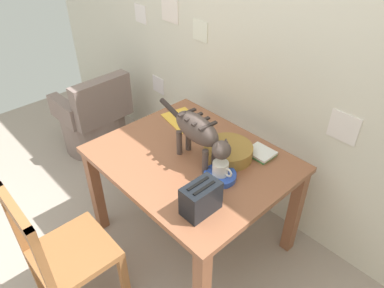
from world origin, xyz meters
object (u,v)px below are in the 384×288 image
Objects in this scene: saucer_bowl at (220,176)px; coffee_mug at (221,168)px; dining_table at (192,168)px; wicker_armchair at (95,122)px; toaster at (201,199)px; magazine at (183,120)px; book_stack at (260,153)px; wooden_chair_near at (65,254)px; wicker_basket at (228,151)px; cat at (199,132)px.

coffee_mug is at bearing 0.00° from saucer_bowl.
wicker_armchair is at bearing 176.23° from dining_table.
wicker_armchair is (-1.82, 0.37, -0.55)m from toaster.
dining_table is 0.48m from toaster.
wicker_armchair is (-1.10, -0.15, -0.46)m from magazine.
wooden_chair_near reaches higher than book_stack.
book_stack is (0.63, 0.08, 0.01)m from magazine.
toaster is (0.21, -0.44, 0.04)m from wicker_basket.
book_stack is (0.27, 0.33, 0.10)m from dining_table.
wicker_basket is 0.49m from toaster.
wicker_basket is at bearing 115.70° from toaster.
wooden_chair_near is at bearing -113.12° from saucer_bowl.
cat is 3.07× the size of toaster.
toaster is at bearing -67.55° from saucer_bowl.
saucer_bowl is at bearing -180.00° from coffee_mug.
wicker_armchair is at bearing 168.51° from toaster.
toaster is at bearing -64.30° from wicker_basket.
cat reaches higher than book_stack.
book_stack is 0.84× the size of toaster.
wicker_basket reaches higher than dining_table.
wooden_chair_near is (-0.17, -0.85, -0.50)m from cat.
toaster is at bearing -103.02° from wicker_armchair.
dining_table is 0.44m from book_stack.
coffee_mug is (0.19, -0.01, -0.14)m from cat.
dining_table is at bearing 176.03° from saucer_bowl.
book_stack is at bearing 98.11° from toaster.
wooden_chair_near is (-0.47, -0.59, -0.37)m from toaster.
cat is 1.67m from wicker_armchair.
saucer_bowl is at bearing -12.33° from magazine.
wooden_chair_near is at bearing -103.97° from wicker_basket.
cat reaches higher than coffee_mug.
wicker_basket is 1.51× the size of toaster.
saucer_bowl is at bearing 90.00° from cat.
magazine is at bearing 144.03° from toaster.
wicker_basket is at bearing 47.75° from dining_table.
wicker_armchair is at bearing -90.03° from cat.
cat is 0.26m from wicker_basket.
wicker_basket is at bearing 120.74° from coffee_mug.
dining_table is 8.81× the size of coffee_mug.
dining_table is at bearing -23.55° from magazine.
cat reaches higher than dining_table.
coffee_mug is 0.17× the size of wicker_armchair.
magazine is 1.77× the size of book_stack.
magazine is 0.64m from book_stack.
saucer_bowl is 0.20× the size of wooden_chair_near.
dining_table is 0.28m from saucer_bowl.
cat is 3.24× the size of saucer_bowl.
coffee_mug is 0.67m from magazine.
dining_table is at bearing -132.25° from wicker_basket.
magazine is 0.89m from toaster.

